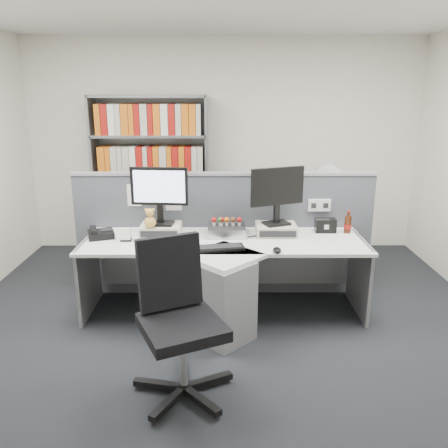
{
  "coord_description": "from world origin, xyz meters",
  "views": [
    {
      "loc": [
        -0.01,
        -3.17,
        2.03
      ],
      "look_at": [
        0.0,
        0.65,
        0.92
      ],
      "focal_mm": 36.46,
      "sensor_mm": 36.0,
      "label": 1
    }
  ],
  "objects_px": {
    "desk_fan": "(328,182)",
    "monitor_right": "(277,191)",
    "monitor_left": "(159,191)",
    "cola_bottle": "(348,225)",
    "speaker": "(325,225)",
    "office_chair": "(178,315)",
    "mouse": "(277,250)",
    "desk_phone": "(100,234)",
    "desk": "(224,276)",
    "desktop_pc": "(227,230)",
    "shelving_unit": "(152,180)",
    "filing_cabinet": "(324,238)",
    "desk_calendar": "(126,236)",
    "keyboard": "(218,248)"
  },
  "relations": [
    {
      "from": "desk_fan",
      "to": "monitor_right",
      "type": "bearing_deg",
      "value": -124.66
    },
    {
      "from": "monitor_left",
      "to": "cola_bottle",
      "type": "relative_size",
      "value": 2.49
    },
    {
      "from": "speaker",
      "to": "cola_bottle",
      "type": "relative_size",
      "value": 0.9
    },
    {
      "from": "office_chair",
      "to": "monitor_left",
      "type": "bearing_deg",
      "value": 101.89
    },
    {
      "from": "desk_fan",
      "to": "office_chair",
      "type": "relative_size",
      "value": 0.5
    },
    {
      "from": "mouse",
      "to": "desk_phone",
      "type": "distance_m",
      "value": 1.66
    },
    {
      "from": "desk",
      "to": "monitor_right",
      "type": "bearing_deg",
      "value": 37.63
    },
    {
      "from": "desk",
      "to": "desktop_pc",
      "type": "relative_size",
      "value": 7.35
    },
    {
      "from": "shelving_unit",
      "to": "desk_fan",
      "type": "relative_size",
      "value": 3.72
    },
    {
      "from": "shelving_unit",
      "to": "office_chair",
      "type": "xyz_separation_m",
      "value": [
        0.58,
        -2.81,
        -0.4
      ]
    },
    {
      "from": "desk",
      "to": "office_chair",
      "type": "xyz_separation_m",
      "value": [
        -0.32,
        -0.97,
        0.12
      ]
    },
    {
      "from": "monitor_left",
      "to": "mouse",
      "type": "xyz_separation_m",
      "value": [
        1.05,
        -0.51,
        -0.4
      ]
    },
    {
      "from": "monitor_left",
      "to": "office_chair",
      "type": "relative_size",
      "value": 0.51
    },
    {
      "from": "desk",
      "to": "filing_cabinet",
      "type": "height_order",
      "value": "desk"
    },
    {
      "from": "filing_cabinet",
      "to": "office_chair",
      "type": "bearing_deg",
      "value": -122.69
    },
    {
      "from": "mouse",
      "to": "desk_fan",
      "type": "bearing_deg",
      "value": 63.8
    },
    {
      "from": "desktop_pc",
      "to": "desk_phone",
      "type": "distance_m",
      "value": 1.19
    },
    {
      "from": "monitor_right",
      "to": "desk_phone",
      "type": "distance_m",
      "value": 1.7
    },
    {
      "from": "desk_calendar",
      "to": "monitor_right",
      "type": "bearing_deg",
      "value": 8.01
    },
    {
      "from": "speaker",
      "to": "shelving_unit",
      "type": "relative_size",
      "value": 0.1
    },
    {
      "from": "mouse",
      "to": "cola_bottle",
      "type": "xyz_separation_m",
      "value": [
        0.75,
        0.56,
        0.06
      ]
    },
    {
      "from": "desk_calendar",
      "to": "speaker",
      "type": "distance_m",
      "value": 1.9
    },
    {
      "from": "monitor_left",
      "to": "keyboard",
      "type": "height_order",
      "value": "monitor_left"
    },
    {
      "from": "monitor_right",
      "to": "cola_bottle",
      "type": "xyz_separation_m",
      "value": [
        0.7,
        0.05,
        -0.34
      ]
    },
    {
      "from": "monitor_left",
      "to": "mouse",
      "type": "distance_m",
      "value": 1.24
    },
    {
      "from": "desk",
      "to": "monitor_left",
      "type": "xyz_separation_m",
      "value": [
        -0.6,
        0.38,
        0.69
      ]
    },
    {
      "from": "filing_cabinet",
      "to": "mouse",
      "type": "bearing_deg",
      "value": -116.2
    },
    {
      "from": "speaker",
      "to": "keyboard",
      "type": "bearing_deg",
      "value": -153.75
    },
    {
      "from": "keyboard",
      "to": "desk_calendar",
      "type": "distance_m",
      "value": 0.88
    },
    {
      "from": "desktop_pc",
      "to": "keyboard",
      "type": "height_order",
      "value": "desktop_pc"
    },
    {
      "from": "office_chair",
      "to": "desk",
      "type": "bearing_deg",
      "value": 71.79
    },
    {
      "from": "speaker",
      "to": "shelving_unit",
      "type": "xyz_separation_m",
      "value": [
        -1.89,
        1.39,
        0.19
      ]
    },
    {
      "from": "mouse",
      "to": "desk_fan",
      "type": "height_order",
      "value": "desk_fan"
    },
    {
      "from": "desktop_pc",
      "to": "filing_cabinet",
      "type": "distance_m",
      "value": 1.61
    },
    {
      "from": "monitor_right",
      "to": "shelving_unit",
      "type": "height_order",
      "value": "shelving_unit"
    },
    {
      "from": "filing_cabinet",
      "to": "office_chair",
      "type": "relative_size",
      "value": 0.65
    },
    {
      "from": "monitor_right",
      "to": "keyboard",
      "type": "xyz_separation_m",
      "value": [
        -0.55,
        -0.43,
        -0.41
      ]
    },
    {
      "from": "desk_calendar",
      "to": "desktop_pc",
      "type": "bearing_deg",
      "value": 11.59
    },
    {
      "from": "desktop_pc",
      "to": "keyboard",
      "type": "xyz_separation_m",
      "value": [
        -0.08,
        -0.42,
        -0.03
      ]
    },
    {
      "from": "office_chair",
      "to": "keyboard",
      "type": "bearing_deg",
      "value": 73.7
    },
    {
      "from": "desk",
      "to": "desk_phone",
      "type": "distance_m",
      "value": 1.23
    },
    {
      "from": "monitor_left",
      "to": "mouse",
      "type": "height_order",
      "value": "monitor_left"
    },
    {
      "from": "monitor_right",
      "to": "desk_fan",
      "type": "distance_m",
      "value": 1.24
    },
    {
      "from": "shelving_unit",
      "to": "speaker",
      "type": "bearing_deg",
      "value": -36.31
    },
    {
      "from": "monitor_left",
      "to": "shelving_unit",
      "type": "relative_size",
      "value": 0.27
    },
    {
      "from": "monitor_right",
      "to": "mouse",
      "type": "distance_m",
      "value": 0.65
    },
    {
      "from": "office_chair",
      "to": "shelving_unit",
      "type": "bearing_deg",
      "value": 101.69
    },
    {
      "from": "mouse",
      "to": "office_chair",
      "type": "xyz_separation_m",
      "value": [
        -0.77,
        -0.84,
        -0.17
      ]
    },
    {
      "from": "desktop_pc",
      "to": "desk_fan",
      "type": "bearing_deg",
      "value": 41.06
    },
    {
      "from": "mouse",
      "to": "desktop_pc",
      "type": "bearing_deg",
      "value": 130.25
    }
  ]
}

